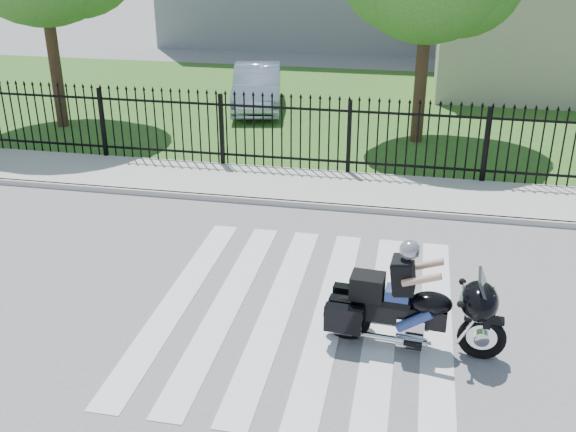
# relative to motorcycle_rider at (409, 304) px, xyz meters

# --- Properties ---
(ground) EXTENTS (120.00, 120.00, 0.00)m
(ground) POSITION_rel_motorcycle_rider_xyz_m (-1.57, 0.59, -0.68)
(ground) COLOR slate
(ground) RESTS_ON ground
(crosswalk) EXTENTS (5.00, 5.50, 0.01)m
(crosswalk) POSITION_rel_motorcycle_rider_xyz_m (-1.57, 0.59, -0.68)
(crosswalk) COLOR silver
(crosswalk) RESTS_ON ground
(sidewalk) EXTENTS (40.00, 2.00, 0.12)m
(sidewalk) POSITION_rel_motorcycle_rider_xyz_m (-1.57, 5.59, -0.62)
(sidewalk) COLOR #ADAAA3
(sidewalk) RESTS_ON ground
(curb) EXTENTS (40.00, 0.12, 0.12)m
(curb) POSITION_rel_motorcycle_rider_xyz_m (-1.57, 4.59, -0.62)
(curb) COLOR #ADAAA3
(curb) RESTS_ON ground
(grass_strip) EXTENTS (40.00, 12.00, 0.02)m
(grass_strip) POSITION_rel_motorcycle_rider_xyz_m (-1.57, 12.59, -0.67)
(grass_strip) COLOR #2A6121
(grass_strip) RESTS_ON ground
(iron_fence) EXTENTS (26.00, 0.04, 1.80)m
(iron_fence) POSITION_rel_motorcycle_rider_xyz_m (-1.57, 6.59, 0.22)
(iron_fence) COLOR black
(iron_fence) RESTS_ON ground
(motorcycle_rider) EXTENTS (2.53, 0.88, 1.67)m
(motorcycle_rider) POSITION_rel_motorcycle_rider_xyz_m (0.00, 0.00, 0.00)
(motorcycle_rider) COLOR black
(motorcycle_rider) RESTS_ON ground
(parked_car) EXTENTS (2.17, 4.24, 1.33)m
(parked_car) POSITION_rel_motorcycle_rider_xyz_m (-5.03, 12.05, 0.00)
(parked_car) COLOR #97A4BF
(parked_car) RESTS_ON grass_strip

